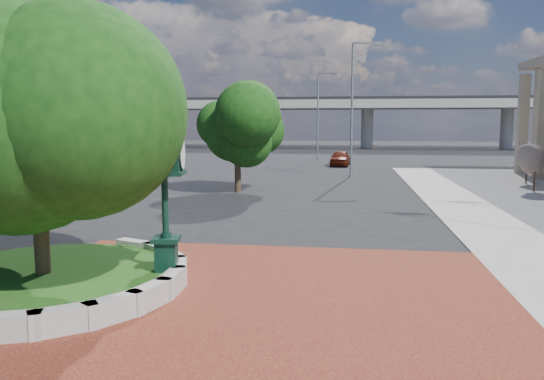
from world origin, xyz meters
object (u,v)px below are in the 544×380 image
Objects in this scene: post_clock at (165,190)px; street_lamp_far at (320,110)px; street_lamp_near at (355,99)px; parked_car at (340,158)px.

street_lamp_far reaches higher than post_clock.
street_lamp_near is at bearing -77.49° from street_lamp_far.
post_clock is at bearing -92.07° from parked_car.
street_lamp_near reaches higher than parked_car.
post_clock is 36.67m from parked_car.
street_lamp_far is (1.47, 41.93, 2.79)m from post_clock.
parked_car is at bearing 84.28° from post_clock.
post_clock reaches higher than parked_car.
street_lamp_near reaches higher than post_clock.
parked_car is 10.72m from street_lamp_near.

